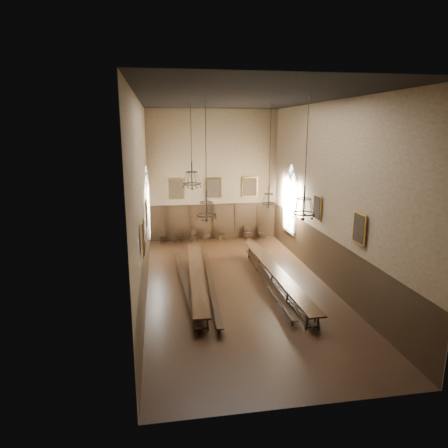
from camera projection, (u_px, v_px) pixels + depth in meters
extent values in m
cube|color=black|center=(238.00, 287.00, 19.99)|extent=(9.00, 18.00, 0.02)
cube|color=black|center=(240.00, 99.00, 17.88)|extent=(9.00, 18.00, 0.02)
cube|color=#7A654B|center=(213.00, 176.00, 27.58)|extent=(9.00, 0.02, 9.00)
cube|color=#7A654B|center=(307.00, 257.00, 10.29)|extent=(9.00, 0.02, 9.00)
cube|color=#7A654B|center=(142.00, 201.00, 18.22)|extent=(0.02, 18.00, 9.00)
cube|color=#7A654B|center=(328.00, 195.00, 19.64)|extent=(0.02, 18.00, 9.00)
cube|color=black|center=(197.00, 273.00, 19.72)|extent=(1.24, 9.89, 0.07)
cube|color=black|center=(276.00, 271.00, 19.93)|extent=(0.95, 10.29, 0.07)
cube|color=black|center=(185.00, 282.00, 19.51)|extent=(0.68, 9.67, 0.05)
cube|color=black|center=(211.00, 283.00, 19.42)|extent=(0.80, 9.32, 0.05)
cube|color=black|center=(267.00, 278.00, 20.05)|extent=(0.48, 9.36, 0.05)
cube|color=black|center=(285.00, 276.00, 20.32)|extent=(0.43, 9.20, 0.05)
cube|color=black|center=(163.00, 237.00, 27.47)|extent=(0.43, 0.43, 0.05)
cube|color=black|center=(163.00, 232.00, 27.59)|extent=(0.42, 0.05, 0.50)
cube|color=black|center=(178.00, 236.00, 27.68)|extent=(0.47, 0.47, 0.05)
cube|color=black|center=(178.00, 231.00, 27.80)|extent=(0.44, 0.08, 0.52)
cube|color=black|center=(194.00, 236.00, 27.91)|extent=(0.44, 0.44, 0.05)
cube|color=black|center=(194.00, 232.00, 28.01)|extent=(0.38, 0.10, 0.46)
cube|color=black|center=(207.00, 235.00, 28.04)|extent=(0.43, 0.43, 0.05)
cube|color=black|center=(207.00, 231.00, 28.14)|extent=(0.39, 0.08, 0.46)
cube|color=black|center=(222.00, 234.00, 28.10)|extent=(0.45, 0.45, 0.05)
cube|color=black|center=(222.00, 230.00, 28.21)|extent=(0.42, 0.07, 0.50)
cube|color=black|center=(248.00, 233.00, 28.46)|extent=(0.52, 0.52, 0.05)
cube|color=black|center=(247.00, 228.00, 28.58)|extent=(0.44, 0.13, 0.52)
cube|color=black|center=(261.00, 233.00, 28.56)|extent=(0.43, 0.43, 0.05)
cube|color=black|center=(261.00, 230.00, 28.67)|extent=(0.38, 0.08, 0.45)
cylinder|color=black|center=(191.00, 132.00, 19.92)|extent=(0.03, 0.03, 2.91)
torus|color=black|center=(192.00, 184.00, 20.54)|extent=(0.94, 0.94, 0.06)
torus|color=black|center=(192.00, 172.00, 20.39)|extent=(0.60, 0.60, 0.04)
cylinder|color=black|center=(192.00, 174.00, 20.42)|extent=(0.07, 0.07, 1.33)
cylinder|color=black|center=(270.00, 145.00, 20.90)|extent=(0.03, 0.03, 4.25)
torus|color=black|center=(269.00, 203.00, 21.63)|extent=(0.81, 0.81, 0.05)
torus|color=black|center=(269.00, 194.00, 21.50)|extent=(0.51, 0.51, 0.04)
cylinder|color=black|center=(269.00, 196.00, 21.53)|extent=(0.06, 0.06, 1.14)
cylinder|color=black|center=(206.00, 143.00, 15.18)|extent=(0.03, 0.03, 3.65)
torus|color=black|center=(207.00, 215.00, 15.83)|extent=(0.79, 0.79, 0.05)
torus|color=black|center=(206.00, 202.00, 15.71)|extent=(0.50, 0.50, 0.04)
cylinder|color=black|center=(206.00, 205.00, 15.73)|extent=(0.06, 0.06, 1.12)
cylinder|color=black|center=(307.00, 141.00, 15.78)|extent=(0.03, 0.03, 3.53)
torus|color=black|center=(304.00, 213.00, 16.46)|extent=(0.94, 0.94, 0.06)
torus|color=black|center=(304.00, 199.00, 16.32)|extent=(0.60, 0.60, 0.04)
cylinder|color=black|center=(304.00, 201.00, 16.35)|extent=(0.07, 0.07, 1.33)
cube|color=#C0872E|center=(176.00, 189.00, 27.23)|extent=(1.10, 0.12, 1.40)
cube|color=black|center=(176.00, 189.00, 27.23)|extent=(0.98, 0.02, 1.28)
cube|color=#C0872E|center=(213.00, 188.00, 27.64)|extent=(1.10, 0.12, 1.40)
cube|color=black|center=(213.00, 188.00, 27.64)|extent=(0.98, 0.02, 1.28)
cube|color=#C0872E|center=(250.00, 187.00, 28.05)|extent=(1.10, 0.12, 1.40)
cube|color=black|center=(250.00, 187.00, 28.05)|extent=(0.98, 0.02, 1.28)
cube|color=#C0872E|center=(146.00, 213.00, 19.39)|extent=(0.12, 1.00, 1.30)
cube|color=black|center=(146.00, 213.00, 19.39)|extent=(0.02, 0.88, 1.18)
cube|color=#C0872E|center=(143.00, 238.00, 15.07)|extent=(0.12, 1.00, 1.30)
cube|color=black|center=(143.00, 238.00, 15.07)|extent=(0.02, 0.88, 1.18)
cube|color=#C0872E|center=(317.00, 208.00, 20.76)|extent=(0.12, 1.00, 1.30)
cube|color=black|center=(317.00, 208.00, 20.76)|extent=(0.02, 0.88, 1.18)
cube|color=#C0872E|center=(359.00, 228.00, 16.45)|extent=(0.12, 1.00, 1.30)
cube|color=black|center=(359.00, 228.00, 16.45)|extent=(0.02, 0.88, 1.18)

